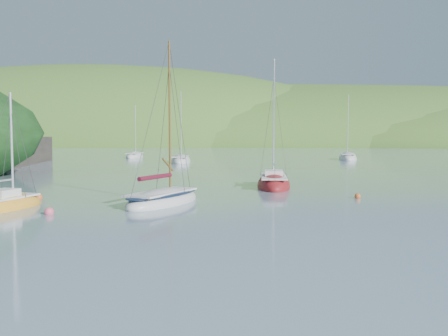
# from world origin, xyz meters

# --- Properties ---
(ground) EXTENTS (700.00, 700.00, 0.00)m
(ground) POSITION_xyz_m (0.00, 0.00, 0.00)
(ground) COLOR #718F9D
(ground) RESTS_ON ground
(shoreline_hills) EXTENTS (690.00, 135.00, 56.00)m
(shoreline_hills) POSITION_xyz_m (-9.66, 172.42, 0.00)
(shoreline_hills) COLOR #336326
(shoreline_hills) RESTS_ON ground
(daysailer_white) EXTENTS (4.54, 6.82, 9.85)m
(daysailer_white) POSITION_xyz_m (-1.76, 7.48, 0.22)
(daysailer_white) COLOR silver
(daysailer_white) RESTS_ON ground
(sloop_red) EXTENTS (2.44, 6.98, 10.31)m
(sloop_red) POSITION_xyz_m (4.74, 16.68, 0.20)
(sloop_red) COLOR maroon
(sloop_red) RESTS_ON ground
(sailboat_yellow) EXTENTS (3.20, 5.41, 6.73)m
(sailboat_yellow) POSITION_xyz_m (-9.70, 5.05, 0.17)
(sailboat_yellow) COLOR gold
(sailboat_yellow) RESTS_ON ground
(distant_sloop_a) EXTENTS (3.15, 7.58, 10.57)m
(distant_sloop_a) POSITION_xyz_m (-6.96, 47.40, 0.18)
(distant_sloop_a) COLOR silver
(distant_sloop_a) RESTS_ON ground
(distant_sloop_b) EXTENTS (3.68, 7.85, 10.78)m
(distant_sloop_b) POSITION_xyz_m (17.22, 56.72, 0.18)
(distant_sloop_b) COLOR silver
(distant_sloop_b) RESTS_ON ground
(distant_sloop_c) EXTENTS (2.42, 6.63, 9.42)m
(distant_sloop_c) POSITION_xyz_m (-16.58, 60.19, 0.17)
(distant_sloop_c) COLOR silver
(distant_sloop_c) RESTS_ON ground
(mooring_buoys) EXTENTS (19.68, 7.63, 0.46)m
(mooring_buoys) POSITION_xyz_m (-3.59, 7.00, 0.12)
(mooring_buoys) COLOR #EC5773
(mooring_buoys) RESTS_ON ground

